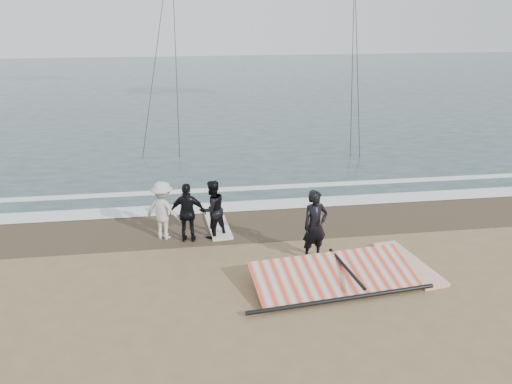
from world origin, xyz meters
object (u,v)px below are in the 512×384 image
(man_main, at_px, (315,226))
(sail_rig, at_px, (330,276))
(board_cream, at_px, (217,224))
(board_white, at_px, (409,264))

(man_main, xyz_separation_m, sail_rig, (0.08, -1.26, -0.78))
(board_cream, relative_size, sail_rig, 0.50)
(board_white, relative_size, sail_rig, 0.54)
(board_white, relative_size, board_cream, 1.09)
(board_white, bearing_deg, board_cream, 136.54)
(man_main, distance_m, board_white, 2.64)
(man_main, xyz_separation_m, board_cream, (-2.40, 2.54, -0.92))
(sail_rig, bearing_deg, board_white, 13.50)
(board_cream, height_order, sail_rig, sail_rig)
(board_white, bearing_deg, sail_rig, -175.77)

